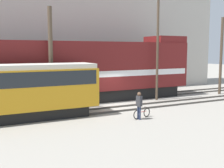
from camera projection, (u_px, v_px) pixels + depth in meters
ground_plane at (119, 106)px, 21.94m from camera, size 120.00×120.00×0.00m
track_near at (126, 108)px, 20.93m from camera, size 60.00×1.50×0.14m
track_far at (103, 99)px, 24.59m from camera, size 60.00×1.51×0.14m
building_backdrop at (73, 18)px, 30.40m from camera, size 34.06×6.00×15.72m
freight_locomotive at (77, 71)px, 23.23m from camera, size 21.19×3.04×5.66m
streetcar at (13, 89)px, 17.17m from camera, size 10.42×2.54×3.49m
bicycle at (142, 113)px, 18.07m from camera, size 1.51×0.57×0.66m
person at (139, 103)px, 17.59m from camera, size 0.31×0.41×1.75m
utility_pole_left at (51, 59)px, 20.09m from camera, size 0.31×0.31×7.43m
utility_pole_center at (158, 47)px, 24.13m from camera, size 0.21×0.21×9.33m
utility_pole_right at (221, 56)px, 27.65m from camera, size 0.26×0.26×7.55m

